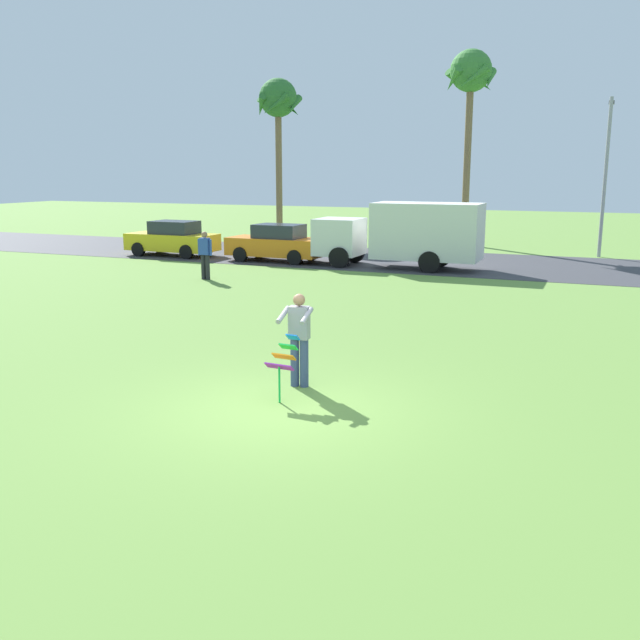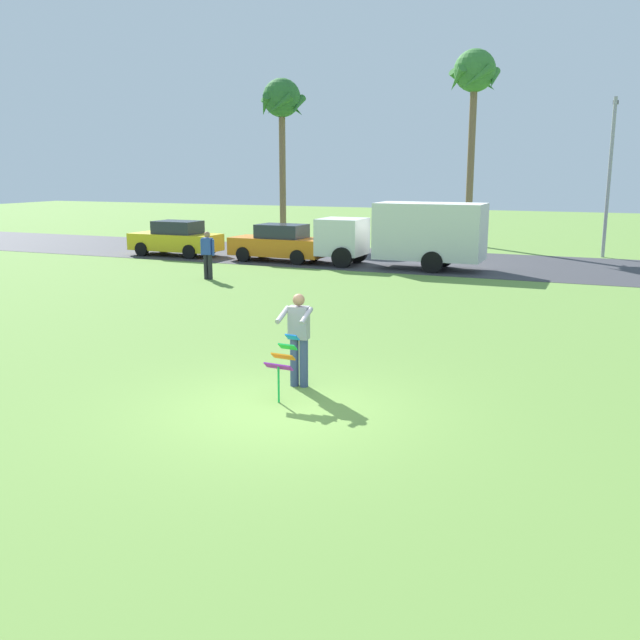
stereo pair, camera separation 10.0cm
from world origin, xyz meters
TOP-DOWN VIEW (x-y plane):
  - ground_plane at (0.00, 0.00)m, footprint 120.00×120.00m
  - road_strip at (0.00, 19.75)m, footprint 120.00×8.00m
  - person_kite_flyer at (-0.24, 1.28)m, footprint 0.59×0.69m
  - kite_held at (-0.17, 0.48)m, footprint 0.52×0.65m
  - parked_car_yellow at (-13.67, 17.35)m, footprint 4.23×1.90m
  - parked_car_orange at (-8.39, 17.35)m, footprint 4.26×1.95m
  - parked_truck_white_box at (-2.62, 17.35)m, footprint 6.70×2.12m
  - palm_tree_left_near at (-12.66, 26.67)m, footprint 2.58×2.71m
  - palm_tree_right_near at (-2.20, 27.25)m, footprint 2.58×2.71m
  - streetlight_pole at (4.51, 24.47)m, footprint 0.24×1.65m
  - person_walker_near at (-8.57, 11.78)m, footprint 0.57×0.23m

SIDE VIEW (x-z plane):
  - ground_plane at x=0.00m, z-range 0.00..0.00m
  - road_strip at x=0.00m, z-range 0.00..0.01m
  - kite_held at x=-0.17m, z-range 0.19..1.30m
  - parked_car_yellow at x=-13.67m, z-range -0.03..1.57m
  - parked_car_orange at x=-8.39m, z-range -0.03..1.57m
  - person_walker_near at x=-8.57m, z-range 0.07..1.80m
  - person_kite_flyer at x=-0.24m, z-range 0.09..1.82m
  - parked_truck_white_box at x=-2.62m, z-range 0.10..2.72m
  - streetlight_pole at x=4.51m, z-range 0.50..7.50m
  - palm_tree_left_near at x=-12.66m, z-range 2.97..11.79m
  - palm_tree_right_near at x=-2.20m, z-range 3.38..13.18m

